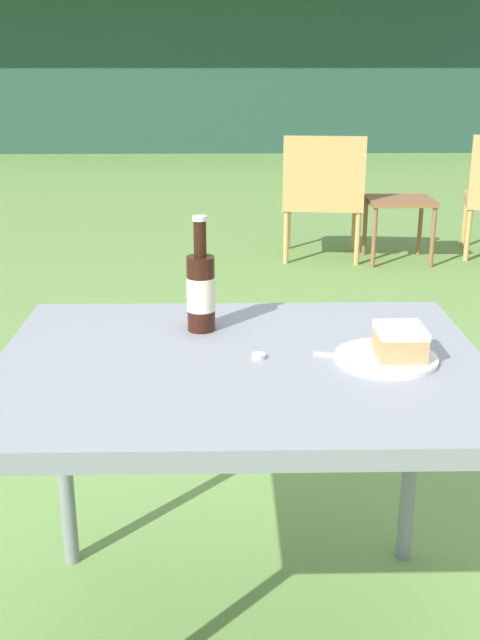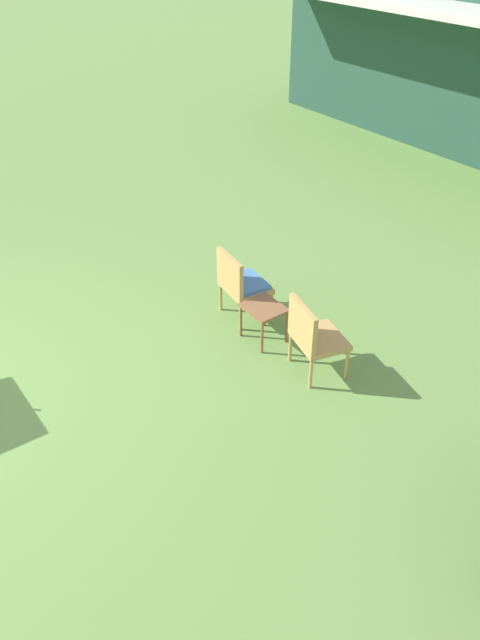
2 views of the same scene
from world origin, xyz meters
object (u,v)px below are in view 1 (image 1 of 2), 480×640
(cake_on_plate, at_px, (394,349))
(cola_bottle_near, at_px, (201,290))
(wicker_chair_cushioned, at_px, (323,192))
(garden_side_table, at_px, (400,208))
(patio_table, at_px, (241,390))

(cake_on_plate, bearing_deg, cola_bottle_near, 154.12)
(wicker_chair_cushioned, bearing_deg, garden_side_table, 179.01)
(cake_on_plate, bearing_deg, patio_table, 178.16)
(patio_table, distance_m, cake_on_plate, 0.32)
(garden_side_table, relative_size, patio_table, 0.44)
(garden_side_table, bearing_deg, wicker_chair_cushioned, 172.61)
(wicker_chair_cushioned, xyz_separation_m, cake_on_plate, (-0.32, -3.63, 0.29))
(patio_table, height_order, cake_on_plate, cake_on_plate)
(cake_on_plate, distance_m, cola_bottle_near, 0.44)
(patio_table, bearing_deg, cake_on_plate, -1.84)
(garden_side_table, distance_m, cake_on_plate, 3.68)
(garden_side_table, bearing_deg, patio_table, -107.79)
(patio_table, bearing_deg, cola_bottle_near, 115.21)
(cola_bottle_near, bearing_deg, wicker_chair_cushioned, 78.27)
(cake_on_plate, relative_size, cola_bottle_near, 0.80)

